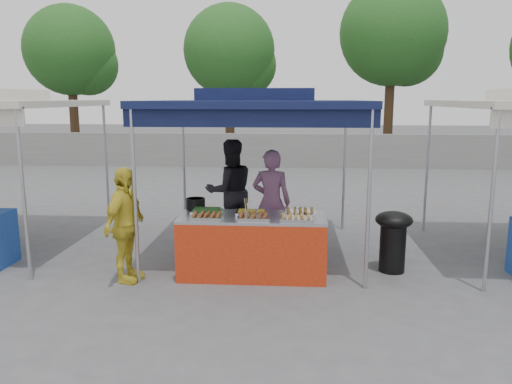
# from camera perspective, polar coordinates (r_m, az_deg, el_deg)

# --- Properties ---
(ground_plane) EXTENTS (80.00, 80.00, 0.00)m
(ground_plane) POSITION_cam_1_polar(r_m,az_deg,el_deg) (7.16, -0.34, -9.18)
(ground_plane) COLOR #515153
(back_wall) EXTENTS (40.00, 0.25, 1.20)m
(back_wall) POSITION_cam_1_polar(r_m,az_deg,el_deg) (17.82, 2.37, 4.76)
(back_wall) COLOR slate
(back_wall) RESTS_ON ground_plane
(main_canopy) EXTENTS (3.20, 3.20, 2.57)m
(main_canopy) POSITION_cam_1_polar(r_m,az_deg,el_deg) (7.71, 0.20, 10.21)
(main_canopy) COLOR #A9A9B0
(main_canopy) RESTS_ON ground_plane
(tree_0) EXTENTS (3.58, 3.53, 6.06)m
(tree_0) POSITION_cam_1_polar(r_m,az_deg,el_deg) (21.77, -20.07, 14.55)
(tree_0) COLOR #3A2716
(tree_0) RESTS_ON ground_plane
(tree_1) EXTENTS (3.52, 3.46, 5.95)m
(tree_1) POSITION_cam_1_polar(r_m,az_deg,el_deg) (19.73, -2.62, 15.42)
(tree_1) COLOR #3A2716
(tree_1) RESTS_ON ground_plane
(tree_2) EXTENTS (3.99, 3.99, 6.86)m
(tree_2) POSITION_cam_1_polar(r_m,az_deg,el_deg) (20.54, 15.70, 16.62)
(tree_2) COLOR #3A2716
(tree_2) RESTS_ON ground_plane
(vendor_table) EXTENTS (2.00, 0.80, 0.85)m
(vendor_table) POSITION_cam_1_polar(r_m,az_deg,el_deg) (6.94, -0.41, -6.15)
(vendor_table) COLOR #AF2A0F
(vendor_table) RESTS_ON ground_plane
(food_tray_fl) EXTENTS (0.42, 0.30, 0.07)m
(food_tray_fl) POSITION_cam_1_polar(r_m,az_deg,el_deg) (6.66, -5.62, -2.83)
(food_tray_fl) COLOR #B4B4B9
(food_tray_fl) RESTS_ON vendor_table
(food_tray_fm) EXTENTS (0.42, 0.30, 0.07)m
(food_tray_fm) POSITION_cam_1_polar(r_m,az_deg,el_deg) (6.59, -0.24, -2.91)
(food_tray_fm) COLOR #B4B4B9
(food_tray_fm) RESTS_ON vendor_table
(food_tray_fr) EXTENTS (0.42, 0.30, 0.07)m
(food_tray_fr) POSITION_cam_1_polar(r_m,az_deg,el_deg) (6.56, 4.59, -3.01)
(food_tray_fr) COLOR #B4B4B9
(food_tray_fr) RESTS_ON vendor_table
(food_tray_bl) EXTENTS (0.42, 0.30, 0.07)m
(food_tray_bl) POSITION_cam_1_polar(r_m,az_deg,el_deg) (6.97, -5.66, -2.22)
(food_tray_bl) COLOR #B4B4B9
(food_tray_bl) RESTS_ON vendor_table
(food_tray_bm) EXTENTS (0.42, 0.30, 0.07)m
(food_tray_bm) POSITION_cam_1_polar(r_m,az_deg,el_deg) (6.87, -0.52, -2.35)
(food_tray_bm) COLOR #B4B4B9
(food_tray_bm) RESTS_ON vendor_table
(food_tray_br) EXTENTS (0.42, 0.30, 0.07)m
(food_tray_br) POSITION_cam_1_polar(r_m,az_deg,el_deg) (6.90, 5.06, -2.34)
(food_tray_br) COLOR #B4B4B9
(food_tray_br) RESTS_ON vendor_table
(cooking_pot) EXTENTS (0.27, 0.27, 0.16)m
(cooking_pot) POSITION_cam_1_polar(r_m,az_deg,el_deg) (7.27, -6.91, -1.33)
(cooking_pot) COLOR black
(cooking_pot) RESTS_ON vendor_table
(skewer_cup) EXTENTS (0.07, 0.07, 0.09)m
(skewer_cup) POSITION_cam_1_polar(r_m,az_deg,el_deg) (6.63, -1.12, -2.73)
(skewer_cup) COLOR #A9A9B0
(skewer_cup) RESTS_ON vendor_table
(wok_burner) EXTENTS (0.52, 0.52, 0.88)m
(wok_burner) POSITION_cam_1_polar(r_m,az_deg,el_deg) (7.32, 15.40, -4.87)
(wok_burner) COLOR black
(wok_burner) RESTS_ON ground_plane
(crate_left) EXTENTS (0.54, 0.38, 0.33)m
(crate_left) POSITION_cam_1_polar(r_m,az_deg,el_deg) (7.55, -2.24, -6.83)
(crate_left) COLOR navy
(crate_left) RESTS_ON ground_plane
(crate_right) EXTENTS (0.54, 0.38, 0.33)m
(crate_right) POSITION_cam_1_polar(r_m,az_deg,el_deg) (7.52, 1.19, -6.89)
(crate_right) COLOR navy
(crate_right) RESTS_ON ground_plane
(crate_stacked) EXTENTS (0.53, 0.37, 0.32)m
(crate_stacked) POSITION_cam_1_polar(r_m,az_deg,el_deg) (7.43, 1.20, -4.52)
(crate_stacked) COLOR navy
(crate_stacked) RESTS_ON crate_right
(vendor_woman) EXTENTS (0.65, 0.47, 1.66)m
(vendor_woman) POSITION_cam_1_polar(r_m,az_deg,el_deg) (7.80, 1.76, -1.17)
(vendor_woman) COLOR #7C4F70
(vendor_woman) RESTS_ON ground_plane
(helper_man) EXTENTS (1.05, 0.95, 1.76)m
(helper_man) POSITION_cam_1_polar(r_m,az_deg,el_deg) (8.47, -2.95, 0.10)
(helper_man) COLOR black
(helper_man) RESTS_ON ground_plane
(customer_person) EXTENTS (0.55, 0.96, 1.55)m
(customer_person) POSITION_cam_1_polar(r_m,az_deg,el_deg) (6.85, -14.73, -3.70)
(customer_person) COLOR gold
(customer_person) RESTS_ON ground_plane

